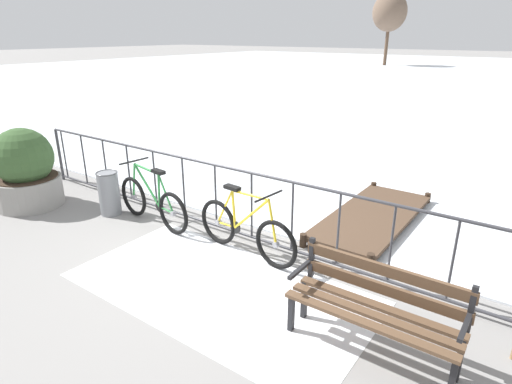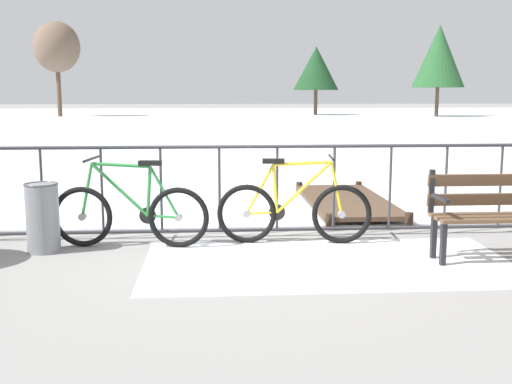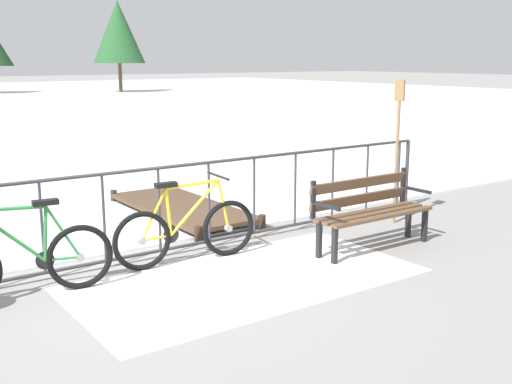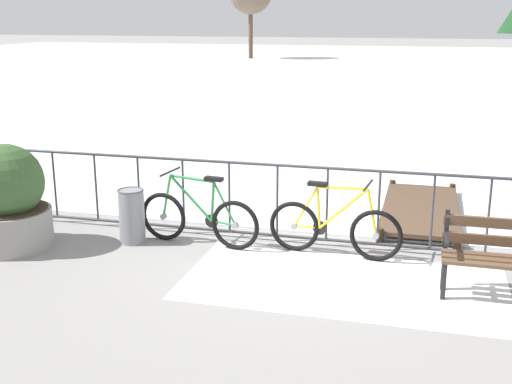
{
  "view_description": "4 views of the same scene",
  "coord_description": "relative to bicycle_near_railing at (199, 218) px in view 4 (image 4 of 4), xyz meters",
  "views": [
    {
      "loc": [
        3.59,
        -4.46,
        2.85
      ],
      "look_at": [
        0.35,
        0.08,
        0.75
      ],
      "focal_mm": 29.79,
      "sensor_mm": 36.0,
      "label": 1
    },
    {
      "loc": [
        -0.41,
        -7.08,
        1.67
      ],
      "look_at": [
        0.03,
        -0.84,
        0.66
      ],
      "focal_mm": 43.8,
      "sensor_mm": 36.0,
      "label": 2
    },
    {
      "loc": [
        -2.79,
        -6.32,
        2.26
      ],
      "look_at": [
        1.17,
        -0.73,
        0.8
      ],
      "focal_mm": 44.02,
      "sensor_mm": 36.0,
      "label": 3
    },
    {
      "loc": [
        1.53,
        -8.09,
        2.95
      ],
      "look_at": [
        -0.48,
        -0.55,
        0.82
      ],
      "focal_mm": 45.72,
      "sensor_mm": 36.0,
      "label": 4
    }
  ],
  "objects": [
    {
      "name": "railing_fence",
      "position": [
        1.3,
        0.4,
        0.19
      ],
      "size": [
        9.06,
        0.06,
        1.07
      ],
      "color": "#38383D",
      "rests_on": "ground"
    },
    {
      "name": "frozen_pond",
      "position": [
        1.3,
        28.8,
        -0.35
      ],
      "size": [
        80.0,
        56.0,
        0.03
      ],
      "primitive_type": "cube",
      "color": "silver",
      "rests_on": "ground"
    },
    {
      "name": "snow_patch",
      "position": [
        2.02,
        -0.8,
        -0.36
      ],
      "size": [
        3.62,
        1.87,
        0.01
      ],
      "primitive_type": "cube",
      "color": "white",
      "rests_on": "ground"
    },
    {
      "name": "bicycle_near_railing",
      "position": [
        0.0,
        0.0,
        0.0
      ],
      "size": [
        1.71,
        0.52,
        0.97
      ],
      "color": "black",
      "rests_on": "ground"
    },
    {
      "name": "bicycle_second",
      "position": [
        1.78,
        0.05,
        0.0
      ],
      "size": [
        1.71,
        0.52,
        0.97
      ],
      "color": "black",
      "rests_on": "ground"
    },
    {
      "name": "trash_bin",
      "position": [
        -0.89,
        -0.14,
        0.0
      ],
      "size": [
        0.35,
        0.35,
        0.73
      ],
      "color": "gray",
      "rests_on": "ground"
    },
    {
      "name": "planter_with_shrub",
      "position": [
        -2.36,
        -0.71,
        0.27
      ],
      "size": [
        1.09,
        1.09,
        1.37
      ],
      "color": "gray",
      "rests_on": "ground"
    },
    {
      "name": "wooden_dock",
      "position": [
        2.8,
        2.04,
        -0.25
      ],
      "size": [
        1.1,
        2.79,
        0.2
      ],
      "color": "#4C3828",
      "rests_on": "ground"
    },
    {
      "name": "ground_plane",
      "position": [
        1.3,
        0.4,
        -0.37
      ],
      "size": [
        160.0,
        160.0,
        0.0
      ],
      "primitive_type": "plane",
      "color": "gray"
    }
  ]
}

